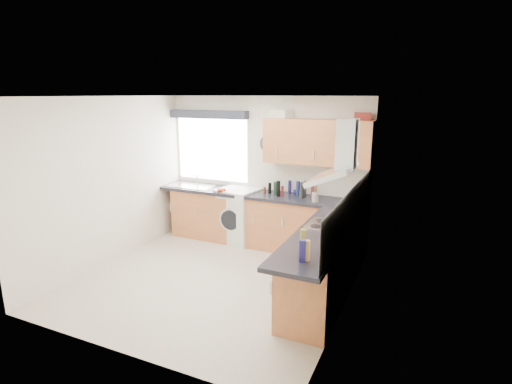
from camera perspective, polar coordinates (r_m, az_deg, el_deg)
The scene contains 42 objects.
ground_plane at distance 5.75m, azimuth -5.90°, elevation -12.34°, with size 3.60×3.60×0.00m, color beige.
ceiling at distance 5.16m, azimuth -6.60°, elevation 13.42°, with size 3.60×3.60×0.02m, color white.
wall_back at distance 6.89m, azimuth 1.35°, elevation 3.14°, with size 3.60×0.02×2.50m, color silver.
wall_front at distance 3.94m, azimuth -19.62°, elevation -5.94°, with size 3.60×0.02×2.50m, color silver.
wall_left at distance 6.40m, azimuth -20.28°, elevation 1.45°, with size 0.02×3.60×2.50m, color silver.
wall_right at distance 4.70m, azimuth 13.11°, elevation -2.35°, with size 0.02×3.60×2.50m, color silver.
window at distance 7.30m, azimuth -6.32°, elevation 6.05°, with size 1.40×0.02×1.10m, color silver.
window_blind at distance 7.17m, azimuth -6.82°, elevation 10.95°, with size 1.50×0.18×0.14m, color #262933.
splashback at distance 5.00m, azimuth 13.64°, elevation -2.22°, with size 0.01×3.00×0.54m, color white.
base_cab_back at distance 6.88m, azimuth -0.40°, elevation -3.94°, with size 3.00×0.58×0.86m, color #AB6236.
base_cab_corner at distance 6.40m, azimuth 12.76°, elevation -5.66°, with size 0.60×0.60×0.86m, color #AB6236.
base_cab_right at distance 5.17m, azimuth 9.75°, elevation -10.33°, with size 0.58×2.10×0.86m, color #AB6236.
worktop_back at distance 6.70m, azimuth 0.33°, elevation -0.36°, with size 3.60×0.62×0.05m, color black.
worktop_right at distance 4.87m, azimuth 9.40°, elevation -6.10°, with size 0.62×2.42×0.05m, color black.
sink at distance 7.31m, azimuth -9.24°, elevation 1.19°, with size 0.84×0.46×0.10m, color silver, non-canonical shape.
oven at distance 5.31m, azimuth 10.06°, elevation -9.74°, with size 0.56×0.58×0.85m, color black.
hob_plate at distance 5.13m, azimuth 10.29°, elevation -4.70°, with size 0.52×0.52×0.01m, color silver.
extractor_hood at distance 4.91m, azimuth 11.85°, elevation 4.65°, with size 0.52×0.78×0.66m, color silver, non-canonical shape.
upper_cabinets at distance 6.34m, azimuth 8.75°, elevation 7.07°, with size 1.70×0.35×0.70m, color #AB6236.
washing_machine at distance 6.99m, azimuth -2.49°, elevation -3.31°, with size 0.64×0.62×0.94m, color silver.
wall_clock at distance 6.78m, azimuth 1.70°, elevation 6.89°, with size 0.29×0.29×0.04m, color #262933.
casserole at distance 6.59m, azimuth 3.68°, elevation 11.11°, with size 0.33×0.24×0.14m, color silver.
storage_box at distance 6.25m, azimuth 14.96°, elevation 10.41°, with size 0.24×0.20×0.11m, color maroon.
utensil_pot at distance 6.20m, azimuth 8.46°, elevation -0.75°, with size 0.10×0.10×0.15m, color gray.
kitchen_roll at distance 5.78m, azimuth 13.32°, elevation -1.56°, with size 0.11×0.11×0.24m, color silver.
tomato_cluster at distance 6.77m, azimuth -4.92°, elevation 0.23°, with size 0.14×0.14×0.06m, color #A51A08, non-canonical shape.
jar_0 at distance 6.67m, azimuth 4.84°, elevation 0.71°, with size 0.06×0.06×0.22m, color #1C174F.
jar_1 at distance 6.57m, azimuth 5.51°, elevation -0.07°, with size 0.04×0.04×0.09m, color #19174F.
jar_2 at distance 6.39m, azimuth 6.59°, elevation 0.24°, with size 0.06×0.06×0.26m, color black.
jar_3 at distance 6.42m, azimuth 8.08°, elevation 0.20°, with size 0.06×0.06×0.24m, color #501C23.
jar_4 at distance 6.58m, azimuth 6.01°, elevation 0.53°, with size 0.07×0.07×0.23m, color navy.
jar_5 at distance 6.66m, azimuth 1.25°, elevation 0.25°, with size 0.05×0.05×0.11m, color #562212.
jar_6 at distance 6.41m, azimuth 6.43°, elevation -0.38°, with size 0.05×0.05×0.11m, color #20531D.
jar_7 at distance 6.46m, azimuth 3.20°, elevation 0.46°, with size 0.06×0.06×0.26m, color black.
jar_8 at distance 6.62m, azimuth 2.82°, elevation 0.58°, with size 0.07×0.07×0.21m, color #123318.
jar_9 at distance 6.48m, azimuth 3.77°, elevation 0.11°, with size 0.05×0.05×0.17m, color maroon.
jar_10 at distance 6.51m, azimuth 7.05°, elevation 0.49°, with size 0.04×0.04×0.25m, color black.
jar_11 at distance 6.67m, azimuth 1.97°, elevation 0.56°, with size 0.06×0.06×0.18m, color black.
bottle_0 at distance 4.04m, azimuth 7.31°, elevation -8.30°, with size 0.06×0.06×0.21m, color olive.
bottle_1 at distance 4.00m, azimuth 6.60°, elevation -8.34°, with size 0.07×0.07×0.23m, color #1D1851.
bottle_2 at distance 4.30m, azimuth 6.74°, elevation -6.75°, with size 0.07×0.07×0.23m, color olive.
bottle_3 at distance 4.16m, azimuth 7.00°, elevation -8.08°, with size 0.06×0.06×0.15m, color maroon.
Camera 1 is at (2.63, -4.44, 2.53)m, focal length 28.00 mm.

